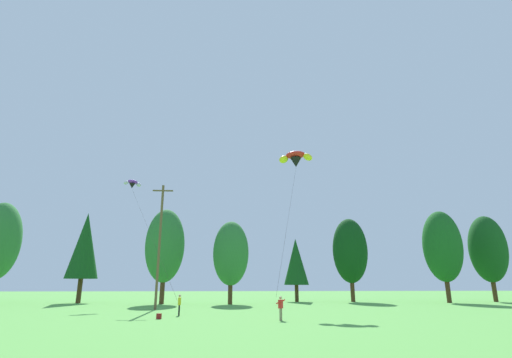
% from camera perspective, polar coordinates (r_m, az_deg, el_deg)
% --- Properties ---
extents(treeline_tree_c, '(4.28, 4.28, 12.17)m').
position_cam_1_polar(treeline_tree_c, '(58.33, -24.40, -9.11)').
color(treeline_tree_c, '#472D19').
rests_on(treeline_tree_c, ground_plane).
extents(treeline_tree_d, '(5.10, 5.10, 12.21)m').
position_cam_1_polar(treeline_tree_d, '(52.28, -13.55, -9.72)').
color(treeline_tree_d, '#472D19').
rests_on(treeline_tree_d, ground_plane).
extents(treeline_tree_e, '(4.65, 4.65, 10.55)m').
position_cam_1_polar(treeline_tree_e, '(50.70, -3.81, -11.08)').
color(treeline_tree_e, '#472D19').
rests_on(treeline_tree_e, ground_plane).
extents(treeline_tree_f, '(3.57, 3.57, 8.97)m').
position_cam_1_polar(treeline_tree_f, '(57.00, 6.03, -12.27)').
color(treeline_tree_f, '#472D19').
rests_on(treeline_tree_f, ground_plane).
extents(treeline_tree_g, '(5.02, 5.02, 11.91)m').
position_cam_1_polar(treeline_tree_g, '(58.46, 13.98, -10.42)').
color(treeline_tree_g, '#472D19').
rests_on(treeline_tree_g, ground_plane).
extents(treeline_tree_h, '(5.19, 5.19, 12.56)m').
position_cam_1_polar(treeline_tree_h, '(60.12, 26.26, -9.06)').
color(treeline_tree_h, '#472D19').
rests_on(treeline_tree_h, ground_plane).
extents(treeline_tree_i, '(5.13, 5.13, 12.32)m').
position_cam_1_polar(treeline_tree_i, '(66.26, 31.54, -8.96)').
color(treeline_tree_i, '#472D19').
rests_on(treeline_tree_i, ground_plane).
extents(utility_pole, '(2.20, 0.26, 12.97)m').
position_cam_1_polar(utility_pole, '(41.76, -14.33, -9.22)').
color(utility_pole, brown).
rests_on(utility_pole, ground_plane).
extents(kite_flyer_near, '(0.27, 0.58, 1.69)m').
position_cam_1_polar(kite_flyer_near, '(33.94, -11.46, -17.86)').
color(kite_flyer_near, black).
rests_on(kite_flyer_near, ground_plane).
extents(kite_flyer_mid, '(0.74, 0.75, 1.69)m').
position_cam_1_polar(kite_flyer_mid, '(29.13, 3.73, -18.56)').
color(kite_flyer_mid, gray).
rests_on(kite_flyer_mid, ground_plane).
extents(parafoil_kite_high_purple, '(9.67, 16.09, 14.53)m').
position_cam_1_polar(parafoil_kite_high_purple, '(51.94, -18.13, -0.72)').
color(parafoil_kite_high_purple, purple).
extents(parafoil_kite_mid_red_yellow, '(5.72, 12.19, 15.39)m').
position_cam_1_polar(parafoil_kite_mid_red_yellow, '(42.79, 5.99, 3.09)').
color(parafoil_kite_mid_red_yellow, red).
extents(backpack, '(0.40, 0.36, 0.40)m').
position_cam_1_polar(backpack, '(31.18, -14.42, -19.39)').
color(backpack, maroon).
rests_on(backpack, ground_plane).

